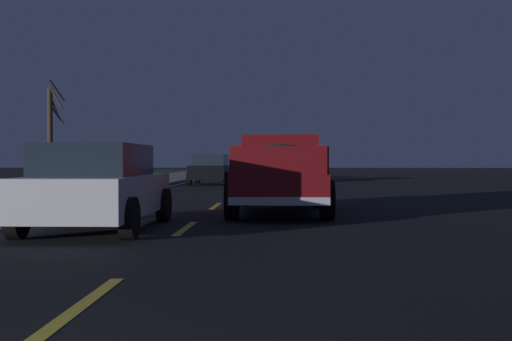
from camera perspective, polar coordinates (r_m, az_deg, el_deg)
name	(u,v)px	position (r m, az deg, el deg)	size (l,w,h in m)	color
ground	(241,187)	(29.37, -1.36, -1.50)	(144.00, 144.00, 0.00)	black
sidewalk_shoulder	(118,186)	(30.23, -12.21, -1.34)	(108.00, 4.00, 0.12)	gray
grass_verge	(11,187)	(31.83, -20.98, -1.37)	(108.00, 6.00, 0.01)	#1E3819
lane_markings	(190,186)	(31.23, -5.87, -1.35)	(108.00, 3.54, 0.01)	yellow
pickup_truck	(280,172)	(15.24, 2.15, -0.10)	(5.44, 2.32, 1.87)	maroon
sedan_blue	(279,168)	(37.96, 2.06, 0.24)	(4.44, 2.09, 1.54)	navy
sedan_green	(224,167)	(41.40, -2.91, 0.30)	(4.45, 2.11, 1.54)	#14592D
sedan_white	(98,186)	(11.85, -13.88, -1.38)	(4.41, 2.03, 1.54)	silver
sedan_black	(211,169)	(32.91, -4.04, 0.13)	(4.43, 2.07, 1.54)	black
bare_tree_far	(51,132)	(35.80, -17.81, 3.31)	(1.59, 0.93, 5.58)	#423323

